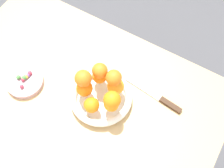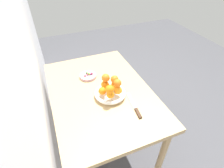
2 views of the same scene
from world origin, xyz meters
name	(u,v)px [view 1 (image 1 of 2)]	position (x,y,z in m)	size (l,w,h in m)	color
ground_plane	(89,147)	(0.00, 0.00, 0.00)	(6.00, 6.00, 0.00)	#4C4C51
dining_table	(78,108)	(0.00, 0.00, 0.65)	(1.10, 0.76, 0.74)	tan
fruit_bowl	(101,97)	(-0.09, -0.05, 0.76)	(0.23, 0.23, 0.04)	white
candy_dish	(25,82)	(0.21, 0.04, 0.75)	(0.14, 0.14, 0.02)	#B28C99
orange_0	(84,88)	(-0.03, -0.03, 0.81)	(0.06, 0.06, 0.06)	orange
orange_1	(92,105)	(-0.09, 0.01, 0.81)	(0.06, 0.06, 0.06)	orange
orange_2	(111,104)	(-0.14, -0.03, 0.81)	(0.06, 0.06, 0.06)	orange
orange_3	(116,86)	(-0.12, -0.10, 0.81)	(0.06, 0.06, 0.06)	orange
orange_4	(100,76)	(-0.05, -0.10, 0.81)	(0.06, 0.06, 0.06)	orange
orange_5	(83,78)	(-0.03, -0.04, 0.87)	(0.06, 0.06, 0.06)	orange
orange_6	(114,78)	(-0.12, -0.09, 0.87)	(0.06, 0.06, 0.06)	orange
orange_7	(100,71)	(-0.06, -0.10, 0.86)	(0.06, 0.06, 0.06)	orange
orange_8	(112,100)	(-0.15, -0.02, 0.87)	(0.06, 0.06, 0.06)	orange
candy_ball_0	(18,77)	(0.23, 0.04, 0.77)	(0.02, 0.02, 0.02)	#4C9947
candy_ball_1	(30,73)	(0.20, 0.01, 0.77)	(0.02, 0.02, 0.02)	#C6384C
candy_ball_2	(23,80)	(0.21, 0.04, 0.77)	(0.01, 0.01, 0.01)	#C6384C
candy_ball_3	(26,77)	(0.21, 0.03, 0.77)	(0.02, 0.02, 0.02)	gold
candy_ball_4	(24,78)	(0.21, 0.04, 0.77)	(0.02, 0.02, 0.02)	gold
candy_ball_5	(28,75)	(0.20, 0.02, 0.77)	(0.01, 0.01, 0.01)	#8C4C99
candy_ball_6	(22,87)	(0.19, 0.07, 0.77)	(0.01, 0.01, 0.01)	#C6384C
candy_ball_7	(24,77)	(0.21, 0.03, 0.77)	(0.02, 0.02, 0.02)	#4C9947
knife	(157,96)	(-0.26, -0.17, 0.75)	(0.26, 0.05, 0.01)	#3F2819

